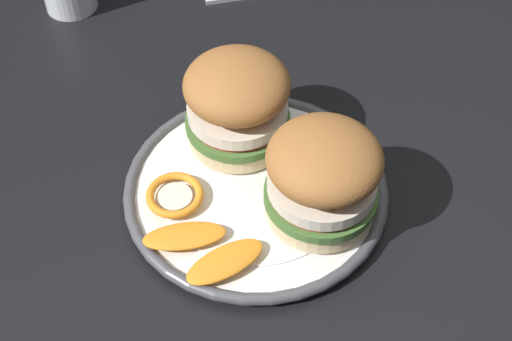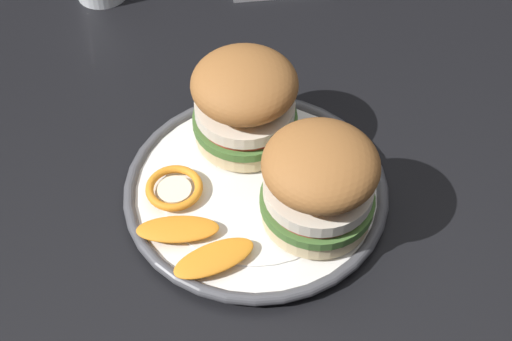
{
  "view_description": "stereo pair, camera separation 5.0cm",
  "coord_description": "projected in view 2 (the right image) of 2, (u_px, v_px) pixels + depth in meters",
  "views": [
    {
      "loc": [
        0.49,
        -0.09,
        1.36
      ],
      "look_at": [
        0.04,
        -0.05,
        0.82
      ],
      "focal_mm": 50.57,
      "sensor_mm": 36.0,
      "label": 1
    },
    {
      "loc": [
        0.49,
        -0.04,
        1.36
      ],
      "look_at": [
        0.04,
        -0.05,
        0.82
      ],
      "focal_mm": 50.57,
      "sensor_mm": 36.0,
      "label": 2
    }
  ],
  "objects": [
    {
      "name": "dinner_plate",
      "position": [
        256.0,
        190.0,
        0.73
      ],
      "size": [
        0.27,
        0.27,
        0.02
      ],
      "color": "white",
      "rests_on": "dining_table"
    },
    {
      "name": "orange_peel_curled",
      "position": [
        174.0,
        188.0,
        0.71
      ],
      "size": [
        0.07,
        0.07,
        0.01
      ],
      "color": "orange",
      "rests_on": "dinner_plate"
    },
    {
      "name": "orange_peel_strip_long",
      "position": [
        178.0,
        229.0,
        0.68
      ],
      "size": [
        0.04,
        0.08,
        0.01
      ],
      "color": "orange",
      "rests_on": "dinner_plate"
    },
    {
      "name": "sandwich_half_left",
      "position": [
        245.0,
        101.0,
        0.73
      ],
      "size": [
        0.15,
        0.15,
        0.1
      ],
      "color": "beige",
      "rests_on": "dinner_plate"
    },
    {
      "name": "sandwich_half_right",
      "position": [
        319.0,
        181.0,
        0.66
      ],
      "size": [
        0.14,
        0.14,
        0.1
      ],
      "color": "beige",
      "rests_on": "dinner_plate"
    },
    {
      "name": "dining_table",
      "position": [
        295.0,
        225.0,
        0.84
      ],
      "size": [
        1.26,
        1.0,
        0.78
      ],
      "color": "black",
      "rests_on": "ground"
    },
    {
      "name": "orange_peel_strip_short",
      "position": [
        214.0,
        258.0,
        0.66
      ],
      "size": [
        0.06,
        0.09,
        0.01
      ],
      "color": "orange",
      "rests_on": "dinner_plate"
    }
  ]
}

